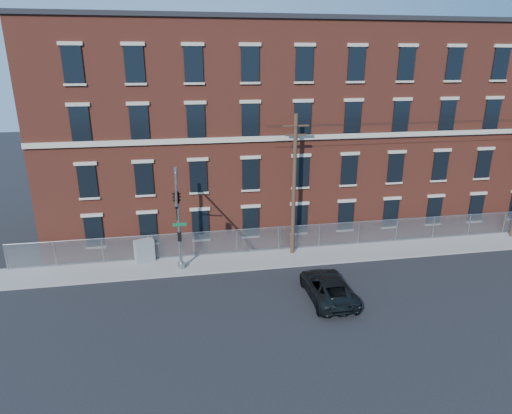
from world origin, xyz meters
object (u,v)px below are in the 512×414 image
(traffic_signal_mast, at_px, (177,205))
(utility_pole_near, at_px, (294,184))
(pickup_truck, at_px, (328,287))
(utility_cabinet, at_px, (144,251))

(traffic_signal_mast, xyz_separation_m, utility_pole_near, (8.00, 3.42, -0.05))
(utility_pole_near, xyz_separation_m, pickup_truck, (0.51, -6.34, -4.61))
(pickup_truck, xyz_separation_m, utility_cabinet, (-10.99, 6.74, 0.20))
(traffic_signal_mast, relative_size, utility_pole_near, 0.70)
(utility_pole_near, xyz_separation_m, utility_cabinet, (-10.48, 0.40, -4.41))
(traffic_signal_mast, bearing_deg, pickup_truck, -18.95)
(traffic_signal_mast, relative_size, pickup_truck, 1.34)
(utility_pole_near, height_order, pickup_truck, utility_pole_near)
(utility_pole_near, bearing_deg, traffic_signal_mast, -156.86)
(utility_pole_near, bearing_deg, pickup_truck, -85.37)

